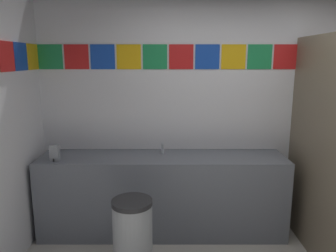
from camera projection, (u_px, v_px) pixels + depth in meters
The scene contains 5 objects.
wall_back at pixel (243, 107), 3.66m from camera, with size 4.53×0.09×2.70m.
vanity_counter at pixel (162, 194), 3.54m from camera, with size 2.61×0.55×0.87m.
faucet_center at pixel (162, 149), 3.52m from camera, with size 0.04×0.10×0.14m.
soap_dispenser at pixel (54, 153), 3.28m from camera, with size 0.09×0.09×0.16m.
trash_bin at pixel (132, 238), 2.81m from camera, with size 0.35×0.35×0.71m.
Camera 1 is at (-0.85, -1.92, 1.89)m, focal length 34.65 mm.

